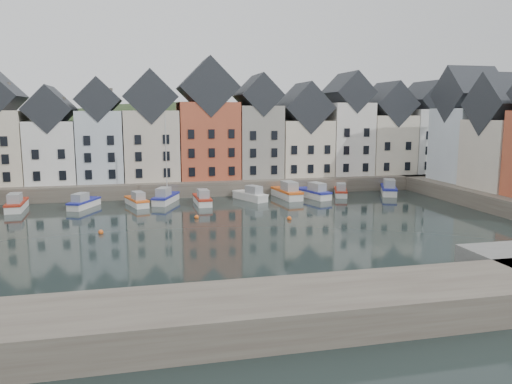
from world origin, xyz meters
name	(u,v)px	position (x,y,z in m)	size (l,w,h in m)	color
ground	(246,233)	(0.00, 0.00, 0.00)	(260.00, 260.00, 0.00)	black
far_quay	(206,182)	(0.00, 30.00, 1.00)	(90.00, 16.00, 2.00)	#52493F
near_wall	(145,324)	(-10.00, -22.00, 1.00)	(50.00, 6.00, 2.00)	#52493F
hillside	(192,254)	(0.02, 56.00, -17.96)	(153.60, 70.40, 64.00)	#1F3319
far_terrace	(228,132)	(3.21, 28.00, 8.88)	(72.37, 8.16, 17.78)	#EFE2C8
right_terrace	(508,135)	(36.00, 8.07, 8.91)	(8.30, 24.25, 16.36)	silver
mooring_buoys	(199,222)	(-4.00, 5.33, 0.15)	(20.50, 5.50, 0.50)	orange
boat_a	(16,204)	(-24.94, 17.93, 0.70)	(2.22, 6.24, 2.36)	silver
boat_b	(83,203)	(-17.10, 17.57, 0.64)	(3.84, 5.79, 2.14)	silver
boat_c	(137,201)	(-10.56, 17.49, 0.62)	(3.22, 5.72, 2.10)	silver
boat_d	(165,197)	(-6.91, 18.69, 0.76)	(4.03, 6.35, 11.63)	silver
boat_e	(202,199)	(-2.26, 16.64, 0.66)	(1.95, 5.84, 2.22)	silver
boat_f	(251,195)	(4.53, 18.22, 0.67)	(4.10, 6.10, 2.26)	silver
boat_g	(287,192)	(9.81, 18.73, 0.79)	(2.98, 7.15, 2.67)	silver
boat_h	(314,193)	(13.50, 18.05, 0.73)	(3.68, 6.68, 2.45)	silver
boat_i	(341,192)	(17.85, 18.78, 0.62)	(3.44, 5.67, 2.08)	silver
boat_j	(389,189)	(25.25, 18.55, 0.75)	(4.51, 6.79, 2.51)	silver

